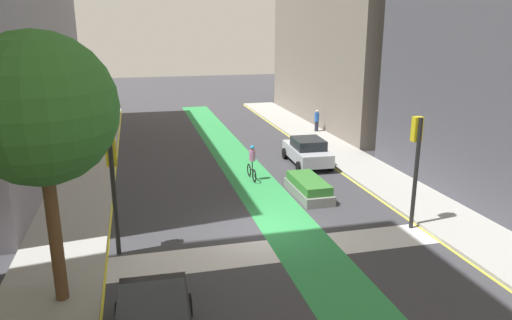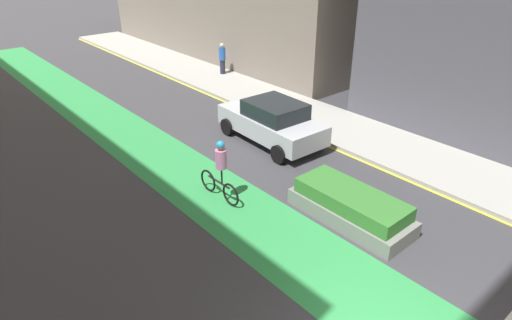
% 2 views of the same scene
% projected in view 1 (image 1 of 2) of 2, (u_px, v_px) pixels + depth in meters
% --- Properties ---
extents(ground_plane, '(120.00, 120.00, 0.00)m').
position_uv_depth(ground_plane, '(265.00, 228.00, 18.96)').
color(ground_plane, '#38383D').
extents(bike_lane_paint, '(2.40, 60.00, 0.01)m').
position_uv_depth(bike_lane_paint, '(288.00, 225.00, 19.19)').
color(bike_lane_paint, '#2D8C47').
rests_on(bike_lane_paint, ground_plane).
extents(crosswalk_band, '(12.00, 1.80, 0.01)m').
position_uv_depth(crosswalk_band, '(279.00, 250.00, 17.10)').
color(crosswalk_band, silver).
rests_on(crosswalk_band, ground_plane).
extents(sidewalk_left, '(3.00, 60.00, 0.15)m').
position_uv_depth(sidewalk_left, '(64.00, 247.00, 17.16)').
color(sidewalk_left, '#9E9E99').
rests_on(sidewalk_left, ground_plane).
extents(curb_stripe_left, '(0.16, 60.00, 0.01)m').
position_uv_depth(curb_stripe_left, '(107.00, 244.00, 17.54)').
color(curb_stripe_left, yellow).
rests_on(curb_stripe_left, ground_plane).
extents(sidewalk_right, '(3.00, 60.00, 0.15)m').
position_uv_depth(sidewalk_right, '(431.00, 209.00, 20.72)').
color(sidewalk_right, '#9E9E99').
rests_on(sidewalk_right, ground_plane).
extents(curb_stripe_right, '(0.16, 60.00, 0.01)m').
position_uv_depth(curb_stripe_right, '(400.00, 214.00, 20.38)').
color(curb_stripe_right, yellow).
rests_on(curb_stripe_right, ground_plane).
extents(traffic_signal_near_right, '(0.35, 0.52, 4.44)m').
position_uv_depth(traffic_signal_near_right, '(416.00, 152.00, 18.25)').
color(traffic_signal_near_right, black).
rests_on(traffic_signal_near_right, ground_plane).
extents(traffic_signal_near_left, '(0.35, 0.52, 4.13)m').
position_uv_depth(traffic_signal_near_left, '(113.00, 174.00, 16.14)').
color(traffic_signal_near_left, black).
rests_on(traffic_signal_near_left, ground_plane).
extents(car_silver_right_far, '(2.16, 4.27, 1.57)m').
position_uv_depth(car_silver_right_far, '(307.00, 151.00, 27.38)').
color(car_silver_right_far, '#B2B7BF').
rests_on(car_silver_right_far, ground_plane).
extents(cyclist_in_lane, '(0.32, 1.73, 1.86)m').
position_uv_depth(cyclist_in_lane, '(252.00, 162.00, 24.65)').
color(cyclist_in_lane, black).
rests_on(cyclist_in_lane, ground_plane).
extents(pedestrian_sidewalk_right_a, '(0.34, 0.34, 1.61)m').
position_uv_depth(pedestrian_sidewalk_right_a, '(317.00, 120.00, 35.43)').
color(pedestrian_sidewalk_right_a, '#262638').
rests_on(pedestrian_sidewalk_right_a, sidewalk_right).
extents(street_tree_near, '(4.04, 4.04, 7.54)m').
position_uv_depth(street_tree_near, '(40.00, 110.00, 12.33)').
color(street_tree_near, brown).
rests_on(street_tree_near, sidewalk_left).
extents(median_planter, '(1.36, 3.33, 0.85)m').
position_uv_depth(median_planter, '(309.00, 188.00, 22.43)').
color(median_planter, slate).
rests_on(median_planter, ground_plane).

